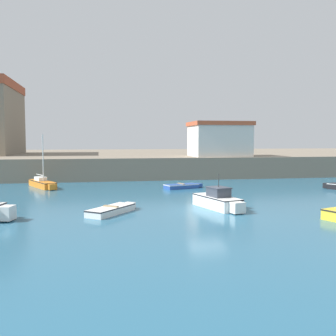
{
  "coord_description": "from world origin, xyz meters",
  "views": [
    {
      "loc": [
        -7.15,
        -25.08,
        4.77
      ],
      "look_at": [
        -0.57,
        11.83,
        2.0
      ],
      "focal_mm": 42.0,
      "sensor_mm": 36.0,
      "label": 1
    }
  ],
  "objects_px": {
    "motorboat_white_1": "(218,200)",
    "harbor_shed_mid_row": "(219,139)",
    "dinghy_blue_0": "(182,186)",
    "sailboat_orange_3": "(43,183)",
    "dinghy_white_4": "(112,210)"
  },
  "relations": [
    {
      "from": "motorboat_white_1",
      "to": "dinghy_white_4",
      "type": "distance_m",
      "value": 7.3
    },
    {
      "from": "dinghy_blue_0",
      "to": "sailboat_orange_3",
      "type": "xyz_separation_m",
      "value": [
        -13.47,
        3.11,
        0.19
      ]
    },
    {
      "from": "motorboat_white_1",
      "to": "harbor_shed_mid_row",
      "type": "relative_size",
      "value": 0.68
    },
    {
      "from": "dinghy_white_4",
      "to": "dinghy_blue_0",
      "type": "bearing_deg",
      "value": 58.73
    },
    {
      "from": "dinghy_white_4",
      "to": "harbor_shed_mid_row",
      "type": "relative_size",
      "value": 0.56
    },
    {
      "from": "dinghy_blue_0",
      "to": "motorboat_white_1",
      "type": "bearing_deg",
      "value": -89.6
    },
    {
      "from": "motorboat_white_1",
      "to": "dinghy_white_4",
      "type": "height_order",
      "value": "motorboat_white_1"
    },
    {
      "from": "sailboat_orange_3",
      "to": "dinghy_blue_0",
      "type": "bearing_deg",
      "value": -13.01
    },
    {
      "from": "harbor_shed_mid_row",
      "to": "motorboat_white_1",
      "type": "bearing_deg",
      "value": -107.57
    },
    {
      "from": "motorboat_white_1",
      "to": "harbor_shed_mid_row",
      "type": "bearing_deg",
      "value": 72.43
    },
    {
      "from": "harbor_shed_mid_row",
      "to": "dinghy_white_4",
      "type": "bearing_deg",
      "value": -122.08
    },
    {
      "from": "sailboat_orange_3",
      "to": "dinghy_white_4",
      "type": "height_order",
      "value": "sailboat_orange_3"
    },
    {
      "from": "harbor_shed_mid_row",
      "to": "sailboat_orange_3",
      "type": "bearing_deg",
      "value": -159.05
    },
    {
      "from": "motorboat_white_1",
      "to": "harbor_shed_mid_row",
      "type": "height_order",
      "value": "harbor_shed_mid_row"
    },
    {
      "from": "motorboat_white_1",
      "to": "harbor_shed_mid_row",
      "type": "xyz_separation_m",
      "value": [
        7.04,
        22.25,
        4.24
      ]
    }
  ]
}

